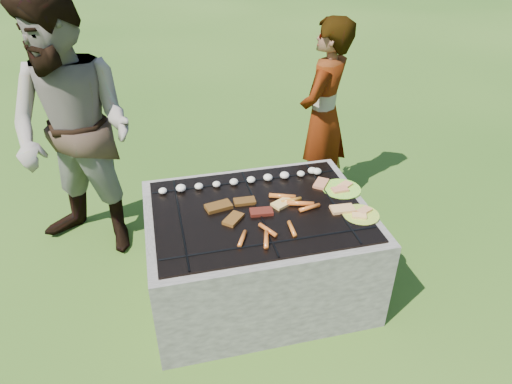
# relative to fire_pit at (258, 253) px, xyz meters

# --- Properties ---
(lawn) EXTENTS (60.00, 60.00, 0.00)m
(lawn) POSITION_rel_fire_pit_xyz_m (0.00, 0.00, -0.28)
(lawn) COLOR #234A12
(lawn) RESTS_ON ground
(fire_pit) EXTENTS (1.30, 1.00, 0.62)m
(fire_pit) POSITION_rel_fire_pit_xyz_m (0.00, 0.00, 0.00)
(fire_pit) COLOR #AAA097
(fire_pit) RESTS_ON ground
(mushrooms) EXTENTS (1.05, 0.08, 0.04)m
(mushrooms) POSITION_rel_fire_pit_xyz_m (0.04, 0.31, 0.35)
(mushrooms) COLOR white
(mushrooms) RESTS_ON fire_pit
(pork_slabs) EXTENTS (0.38, 0.27, 0.02)m
(pork_slabs) POSITION_rel_fire_pit_xyz_m (-0.12, 0.02, 0.34)
(pork_slabs) COLOR brown
(pork_slabs) RESTS_ON fire_pit
(sausages) EXTENTS (0.55, 0.49, 0.03)m
(sausages) POSITION_rel_fire_pit_xyz_m (0.13, -0.10, 0.34)
(sausages) COLOR #C96B21
(sausages) RESTS_ON fire_pit
(bread_on_grate) EXTENTS (0.46, 0.41, 0.02)m
(bread_on_grate) POSITION_rel_fire_pit_xyz_m (0.36, 0.01, 0.34)
(bread_on_grate) COLOR #E4C775
(bread_on_grate) RESTS_ON fire_pit
(plate_far) EXTENTS (0.26, 0.26, 0.03)m
(plate_far) POSITION_rel_fire_pit_xyz_m (0.56, 0.09, 0.33)
(plate_far) COLOR #DFFB3C
(plate_far) RESTS_ON fire_pit
(plate_near) EXTENTS (0.26, 0.26, 0.03)m
(plate_near) POSITION_rel_fire_pit_xyz_m (0.56, -0.19, 0.33)
(plate_near) COLOR yellow
(plate_near) RESTS_ON fire_pit
(cook) EXTENTS (0.63, 0.63, 1.48)m
(cook) POSITION_rel_fire_pit_xyz_m (0.74, 0.91, 0.46)
(cook) COLOR #AA978E
(cook) RESTS_ON ground
(bystander) EXTENTS (1.08, 1.03, 1.77)m
(bystander) POSITION_rel_fire_pit_xyz_m (-1.03, 0.71, 0.60)
(bystander) COLOR #A9968D
(bystander) RESTS_ON ground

